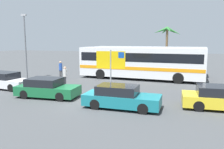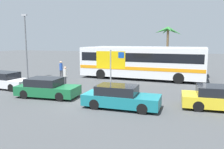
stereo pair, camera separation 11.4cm
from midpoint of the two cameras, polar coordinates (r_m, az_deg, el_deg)
name	(u,v)px [view 1 (the left image)]	position (r m, az deg, el deg)	size (l,w,h in m)	color
ground	(96,101)	(15.13, -4.29, -6.50)	(120.00, 120.00, 0.00)	#424447
bus_front_coach	(140,62)	(23.27, 6.85, 3.19)	(12.31, 2.61, 3.17)	white
bus_rear_coach	(148,59)	(26.63, 8.83, 3.82)	(12.31, 2.61, 3.17)	silver
ferry_sign	(111,62)	(17.21, -0.36, 3.21)	(2.19, 0.36, 3.20)	gray
car_yellow	(222,98)	(14.60, 25.42, -5.29)	(4.69, 2.26, 1.32)	yellow
car_teal	(121,97)	(13.42, 1.93, -5.63)	(4.48, 1.85, 1.32)	#19757F
car_white	(5,81)	(20.82, -25.15, -1.37)	(4.66, 1.96, 1.32)	silver
car_green	(47,88)	(16.56, -15.94, -3.24)	(4.39, 2.25, 1.32)	#196638
pedestrian_crossing_lot	(65,74)	(20.22, -11.68, 0.00)	(0.32, 0.32, 1.67)	#2D2D33
pedestrian_by_bus	(61,68)	(23.94, -12.72, 1.50)	(0.32, 0.32, 1.82)	#4C4C51
lamp_post_left_side	(25,44)	(24.87, -20.76, 7.10)	(0.56, 0.20, 6.44)	slate
palm_tree_seaside	(167,34)	(33.81, 13.31, 9.70)	(3.99, 3.90, 5.78)	brown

